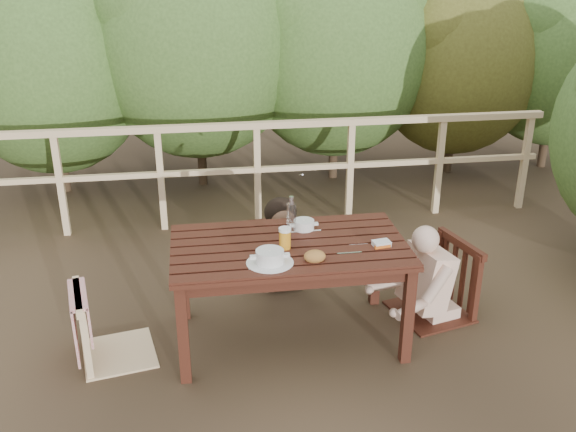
{
  "coord_description": "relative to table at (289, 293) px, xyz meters",
  "views": [
    {
      "loc": [
        -0.57,
        -3.74,
        2.55
      ],
      "look_at": [
        0.0,
        0.05,
        0.9
      ],
      "focal_mm": 40.23,
      "sensor_mm": 36.0,
      "label": 1
    }
  ],
  "objects": [
    {
      "name": "diner_right",
      "position": [
        1.11,
        0.17,
        0.24
      ],
      "size": [
        0.69,
        0.61,
        1.18
      ],
      "primitive_type": null,
      "rotation": [
        0.0,
        0.0,
        1.83
      ],
      "color": "beige",
      "rests_on": "ground"
    },
    {
      "name": "woman",
      "position": [
        0.03,
        0.89,
        0.21
      ],
      "size": [
        0.52,
        0.61,
        1.14
      ],
      "primitive_type": null,
      "rotation": [
        0.0,
        0.0,
        3.26
      ],
      "color": "black",
      "rests_on": "ground"
    },
    {
      "name": "chair_far",
      "position": [
        0.03,
        0.87,
        0.07
      ],
      "size": [
        0.47,
        0.47,
        0.85
      ],
      "primitive_type": "cube",
      "rotation": [
        0.0,
        0.0,
        0.12
      ],
      "color": "#35160E",
      "rests_on": "ground"
    },
    {
      "name": "butter_tub",
      "position": [
        0.59,
        -0.12,
        0.38
      ],
      "size": [
        0.12,
        0.1,
        0.05
      ],
      "primitive_type": "cube",
      "rotation": [
        0.0,
        0.0,
        0.16
      ],
      "color": "white",
      "rests_on": "table"
    },
    {
      "name": "soup_near",
      "position": [
        -0.16,
        -0.25,
        0.4
      ],
      "size": [
        0.29,
        0.29,
        0.1
      ],
      "primitive_type": "cylinder",
      "color": "white",
      "rests_on": "table"
    },
    {
      "name": "chair_left",
      "position": [
        -1.15,
        -0.03,
        0.13
      ],
      "size": [
        0.56,
        0.56,
        0.96
      ],
      "primitive_type": "cube",
      "rotation": [
        0.0,
        0.0,
        1.77
      ],
      "color": "#DFBC8B",
      "rests_on": "ground"
    },
    {
      "name": "beer_glass",
      "position": [
        -0.04,
        -0.06,
        0.43
      ],
      "size": [
        0.08,
        0.08,
        0.15
      ],
      "primitive_type": "cylinder",
      "color": "orange",
      "rests_on": "table"
    },
    {
      "name": "bread_roll",
      "position": [
        0.12,
        -0.25,
        0.39
      ],
      "size": [
        0.14,
        0.1,
        0.08
      ],
      "primitive_type": "ellipsoid",
      "color": "olive",
      "rests_on": "table"
    },
    {
      "name": "table",
      "position": [
        0.0,
        0.0,
        0.0
      ],
      "size": [
        1.53,
        0.86,
        0.71
      ],
      "primitive_type": "cube",
      "color": "#35160E",
      "rests_on": "ground"
    },
    {
      "name": "railing",
      "position": [
        0.0,
        2.0,
        0.15
      ],
      "size": [
        5.6,
        0.1,
        1.01
      ],
      "primitive_type": "cube",
      "color": "#DFBC8B",
      "rests_on": "ground"
    },
    {
      "name": "soup_far",
      "position": [
        0.13,
        0.22,
        0.39
      ],
      "size": [
        0.24,
        0.24,
        0.08
      ],
      "primitive_type": "cylinder",
      "color": "silver",
      "rests_on": "table"
    },
    {
      "name": "bottle",
      "position": [
        0.04,
        0.2,
        0.49
      ],
      "size": [
        0.06,
        0.06,
        0.27
      ],
      "primitive_type": "cylinder",
      "color": "silver",
      "rests_on": "table"
    },
    {
      "name": "hedge_row",
      "position": [
        0.4,
        3.2,
        1.55
      ],
      "size": [
        6.6,
        1.6,
        3.8
      ],
      "primitive_type": null,
      "color": "#3A5824",
      "rests_on": "ground"
    },
    {
      "name": "ground",
      "position": [
        0.0,
        0.0,
        -0.35
      ],
      "size": [
        60.0,
        60.0,
        0.0
      ],
      "primitive_type": "plane",
      "color": "#4B3926",
      "rests_on": "ground"
    },
    {
      "name": "chair_right",
      "position": [
        1.08,
        0.17,
        0.17
      ],
      "size": [
        0.63,
        0.63,
        1.04
      ],
      "primitive_type": "cube",
      "rotation": [
        0.0,
        0.0,
        -1.32
      ],
      "color": "#35160E",
      "rests_on": "ground"
    }
  ]
}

